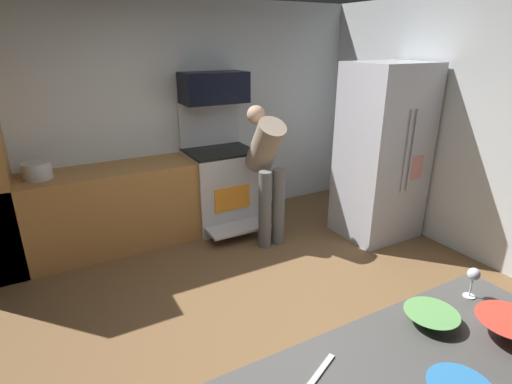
% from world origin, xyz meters
% --- Properties ---
extents(ground_plane, '(5.20, 4.80, 0.02)m').
position_xyz_m(ground_plane, '(0.00, 0.00, -0.01)').
color(ground_plane, brown).
extents(wall_back, '(5.20, 0.12, 2.60)m').
position_xyz_m(wall_back, '(0.00, 2.34, 1.30)').
color(wall_back, silver).
rests_on(wall_back, ground).
extents(wall_right, '(0.12, 4.80, 2.60)m').
position_xyz_m(wall_right, '(2.54, 0.00, 1.30)').
color(wall_right, silver).
rests_on(wall_right, ground).
extents(lower_cabinet_run, '(2.40, 0.60, 0.90)m').
position_xyz_m(lower_cabinet_run, '(-0.90, 1.98, 0.45)').
color(lower_cabinet_run, '#A8723B').
rests_on(lower_cabinet_run, ground).
extents(oven_range, '(0.76, 0.95, 1.48)m').
position_xyz_m(oven_range, '(0.53, 1.97, 0.51)').
color(oven_range, silver).
rests_on(oven_range, ground).
extents(microwave, '(0.74, 0.38, 0.34)m').
position_xyz_m(microwave, '(0.53, 2.06, 1.65)').
color(microwave, black).
rests_on(microwave, oven_range).
extents(refrigerator, '(0.83, 0.74, 1.95)m').
position_xyz_m(refrigerator, '(2.03, 0.87, 0.97)').
color(refrigerator, '#B5B6C1').
rests_on(refrigerator, ground).
extents(person_cook, '(0.31, 0.58, 1.50)m').
position_xyz_m(person_cook, '(0.80, 1.31, 0.88)').
color(person_cook, '#5E5E5E').
rests_on(person_cook, ground).
extents(mixing_bowl_large, '(0.29, 0.29, 0.09)m').
position_xyz_m(mixing_bowl_large, '(0.40, -1.51, 0.95)').
color(mixing_bowl_large, red).
rests_on(mixing_bowl_large, counter_island).
extents(mixing_bowl_small, '(0.25, 0.25, 0.06)m').
position_xyz_m(mixing_bowl_small, '(0.17, -1.28, 0.93)').
color(mixing_bowl_small, '#5E9C52').
rests_on(mixing_bowl_small, counter_island).
extents(wine_glass_mid, '(0.06, 0.06, 0.17)m').
position_xyz_m(wine_glass_mid, '(0.52, -1.24, 1.02)').
color(wine_glass_mid, silver).
rests_on(wine_glass_mid, counter_island).
extents(knife_paring, '(0.27, 0.15, 0.01)m').
position_xyz_m(knife_paring, '(-0.50, -1.29, 0.90)').
color(knife_paring, '#B7BABF').
rests_on(knife_paring, counter_island).
extents(stock_pot, '(0.26, 0.26, 0.16)m').
position_xyz_m(stock_pot, '(-1.37, 1.98, 0.98)').
color(stock_pot, '#B9B9B8').
rests_on(stock_pot, lower_cabinet_run).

